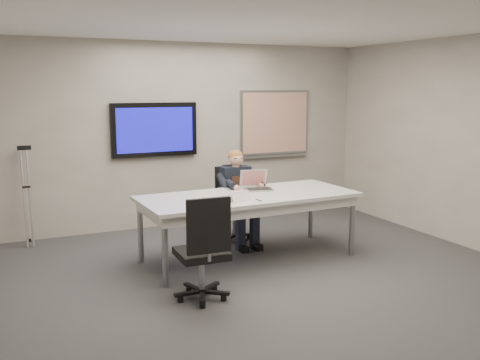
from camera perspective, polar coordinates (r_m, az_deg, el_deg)
name	(u,v)px	position (r m, az deg, el deg)	size (l,w,h in m)	color
floor	(278,286)	(5.92, 4.08, -11.19)	(6.00, 6.00, 0.02)	#39393B
ceiling	(282,18)	(5.56, 4.45, 16.82)	(6.00, 6.00, 0.02)	white
wall_back	(185,135)	(8.31, -5.85, 4.81)	(6.00, 0.02, 2.80)	gray
conference_table	(249,202)	(6.60, 0.91, -2.35)	(2.70, 1.20, 0.82)	silver
tv_display	(155,130)	(8.10, -9.10, 5.32)	(1.30, 0.09, 0.80)	black
whiteboard	(275,124)	(8.89, 3.74, 6.01)	(1.25, 0.08, 1.10)	gray
office_chair_far	(233,218)	(7.50, -0.72, -4.04)	(0.52, 0.52, 1.03)	black
office_chair_near	(203,268)	(5.42, -3.95, -9.36)	(0.53, 0.53, 1.09)	black
seated_person	(240,207)	(7.24, 0.03, -2.94)	(0.40, 0.69, 1.29)	#1C1F2F
crutch	(27,194)	(7.74, -21.79, -1.41)	(0.19, 0.37, 1.41)	#A2A4A9
laptop	(256,185)	(6.90, 1.76, -0.49)	(0.40, 0.40, 0.25)	#A6A6A8
name_tent	(240,196)	(6.20, -0.01, -1.74)	(0.28, 0.08, 0.11)	white
pen	(259,200)	(6.23, 2.00, -2.14)	(0.01, 0.01, 0.13)	black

